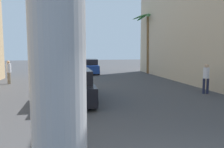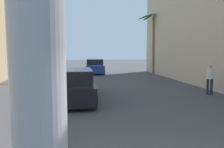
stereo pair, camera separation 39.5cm
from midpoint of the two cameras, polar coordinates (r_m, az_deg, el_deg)
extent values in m
plane|color=#424244|center=(13.37, -1.75, -4.57)|extent=(91.35, 91.35, 0.00)
cylinder|color=black|center=(12.67, -13.03, -3.85)|extent=(0.22, 0.64, 0.64)
cylinder|color=black|center=(12.68, -4.83, -3.70)|extent=(0.22, 0.64, 0.64)
cylinder|color=black|center=(9.52, -14.30, -7.18)|extent=(0.22, 0.64, 0.64)
cylinder|color=black|center=(9.53, -3.32, -6.99)|extent=(0.22, 0.64, 0.64)
cube|color=black|center=(11.01, -8.90, -3.99)|extent=(1.91, 4.61, 0.80)
cube|color=black|center=(10.91, -8.96, -0.37)|extent=(1.75, 2.54, 0.60)
cylinder|color=black|center=(25.52, -6.23, 1.24)|extent=(0.25, 0.65, 0.64)
cylinder|color=black|center=(25.60, -2.28, 1.29)|extent=(0.25, 0.65, 0.64)
cylinder|color=black|center=(22.39, -6.13, 0.56)|extent=(0.25, 0.65, 0.64)
cylinder|color=black|center=(22.48, -1.64, 0.62)|extent=(0.25, 0.65, 0.64)
cube|color=navy|center=(23.96, -4.08, 1.52)|extent=(2.04, 4.57, 0.80)
cube|color=black|center=(23.91, -4.10, 3.20)|extent=(1.81, 2.54, 0.60)
cylinder|color=brown|center=(24.14, 11.33, 7.56)|extent=(0.31, 0.54, 6.27)
ellipsoid|color=#225F2D|center=(24.72, 12.95, 14.17)|extent=(1.52, 0.52, 0.93)
ellipsoid|color=#28642D|center=(25.16, 11.56, 14.33)|extent=(1.14, 1.57, 0.57)
ellipsoid|color=#216D2D|center=(24.95, 9.86, 14.40)|extent=(0.96, 1.62, 0.62)
ellipsoid|color=#28672D|center=(24.49, 9.23, 14.58)|extent=(1.58, 1.10, 0.60)
ellipsoid|color=#30732D|center=(23.72, 9.94, 14.87)|extent=(1.56, 1.15, 0.58)
ellipsoid|color=#315B2D|center=(23.54, 11.32, 14.87)|extent=(0.81, 1.64, 0.63)
ellipsoid|color=#275E2D|center=(23.85, 12.80, 14.61)|extent=(1.11, 1.52, 0.77)
cylinder|color=#1E233F|center=(13.61, 24.47, -3.01)|extent=(0.14, 0.14, 0.90)
cylinder|color=#1E233F|center=(13.62, 25.31, -3.04)|extent=(0.14, 0.14, 0.90)
cylinder|color=silver|center=(13.52, 25.03, 0.14)|extent=(0.47, 0.47, 0.62)
sphere|color=tan|center=(13.49, 25.11, 1.91)|extent=(0.22, 0.22, 0.22)
cylinder|color=gray|center=(18.17, -23.63, -0.87)|extent=(0.14, 0.14, 0.86)
cylinder|color=gray|center=(18.00, -23.32, -0.92)|extent=(0.14, 0.14, 0.86)
cylinder|color=silver|center=(18.02, -23.58, 1.51)|extent=(0.48, 0.48, 0.66)
sphere|color=tan|center=(17.99, -23.64, 2.91)|extent=(0.22, 0.22, 0.22)
camera|label=1|loc=(0.20, -88.81, 0.13)|focal=35.00mm
camera|label=2|loc=(0.20, 91.19, -0.13)|focal=35.00mm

